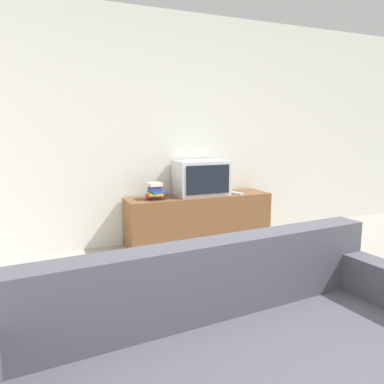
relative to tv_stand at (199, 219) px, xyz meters
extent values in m
cube|color=silver|center=(-0.36, 0.26, 1.02)|extent=(9.00, 0.06, 2.60)
cube|color=brown|center=(0.00, 0.00, 0.00)|extent=(1.70, 0.42, 0.55)
cube|color=silver|center=(0.04, 0.03, 0.48)|extent=(0.60, 0.36, 0.40)
cube|color=black|center=(0.04, -0.16, 0.48)|extent=(0.52, 0.01, 0.32)
cube|color=#474751|center=(-1.03, -2.34, 0.32)|extent=(2.02, 0.31, 0.38)
cube|color=black|center=(-0.52, -0.01, 0.29)|extent=(0.16, 0.20, 0.02)
cube|color=#B72D28|center=(-0.54, -0.01, 0.31)|extent=(0.17, 0.17, 0.02)
cube|color=gold|center=(-0.54, -0.03, 0.34)|extent=(0.17, 0.21, 0.03)
cube|color=#23478E|center=(-0.52, -0.02, 0.36)|extent=(0.15, 0.22, 0.02)
cube|color=#23478E|center=(-0.54, -0.02, 0.39)|extent=(0.12, 0.17, 0.03)
cube|color=#7A3884|center=(-0.53, -0.01, 0.41)|extent=(0.12, 0.16, 0.02)
cube|color=silver|center=(-0.54, -0.03, 0.44)|extent=(0.14, 0.15, 0.03)
cube|color=#B7B7B7|center=(0.43, -0.10, 0.29)|extent=(0.10, 0.19, 0.02)
camera|label=1|loc=(-1.73, -3.87, 1.03)|focal=35.00mm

